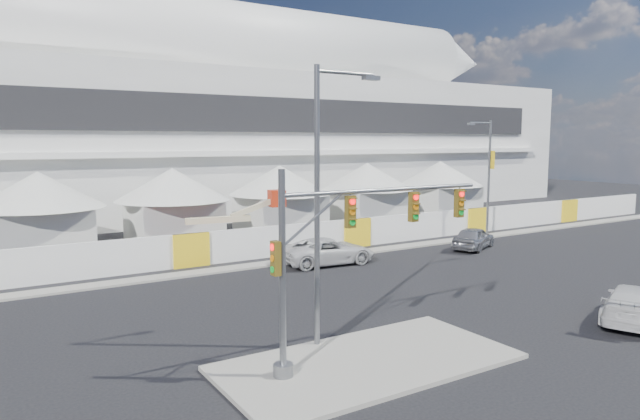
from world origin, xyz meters
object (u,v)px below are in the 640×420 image
sedan_silver (474,238)px  traffic_mast (335,256)px  streetlight_median (323,187)px  lot_car_b (525,211)px  pickup_near (634,304)px  boom_lift (210,238)px  pickup_curb (328,251)px  streetlight_curb (487,170)px

sedan_silver → traffic_mast: 23.22m
streetlight_median → lot_car_b: bearing=28.3°
sedan_silver → pickup_near: size_ratio=0.87×
traffic_mast → streetlight_median: size_ratio=0.85×
traffic_mast → boom_lift: bearing=80.3°
sedan_silver → pickup_curb: bearing=58.9°
boom_lift → streetlight_median: bearing=-90.5°
lot_car_b → streetlight_median: streetlight_median is taller
sedan_silver → lot_car_b: size_ratio=1.08×
pickup_curb → lot_car_b: 27.76m
pickup_curb → pickup_near: pickup_curb is taller
sedan_silver → traffic_mast: traffic_mast is taller
streetlight_median → boom_lift: bearing=81.6°
sedan_silver → streetlight_median: 22.03m
pickup_curb → traffic_mast: 16.12m
traffic_mast → lot_car_b: bearing=30.1°
sedan_silver → pickup_near: 16.03m
streetlight_median → streetlight_curb: (23.20, 13.30, -0.62)m
pickup_curb → sedan_silver: bearing=-91.5°
sedan_silver → traffic_mast: size_ratio=0.54×
sedan_silver → pickup_curb: 11.21m
lot_car_b → boom_lift: size_ratio=0.52×
sedan_silver → streetlight_curb: (4.41, 2.95, 4.41)m
pickup_near → lot_car_b: size_ratio=1.23×
pickup_curb → traffic_mast: (-8.37, -13.46, 2.96)m
traffic_mast → streetlight_median: 2.87m
streetlight_median → pickup_near: bearing=-19.3°
pickup_near → traffic_mast: (-13.13, 2.47, 3.00)m
lot_car_b → pickup_curb: bearing=118.7°
streetlight_curb → traffic_mast: bearing=-147.6°
sedan_silver → pickup_curb: pickup_curb is taller
sedan_silver → boom_lift: 17.93m
sedan_silver → streetlight_curb: bearing=-81.0°
pickup_near → traffic_mast: bearing=55.9°
streetlight_median → boom_lift: streetlight_median is taller
traffic_mast → boom_lift: (3.44, 20.17, -2.66)m
lot_car_b → traffic_mast: bearing=134.3°
sedan_silver → pickup_curb: (-11.14, 1.23, 0.03)m
pickup_curb → pickup_near: (4.76, -15.93, -0.05)m
pickup_near → streetlight_median: streetlight_median is taller
sedan_silver → pickup_near: bearing=131.7°
sedan_silver → streetlight_curb: streetlight_curb is taller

